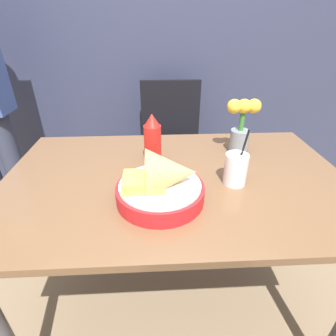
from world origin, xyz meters
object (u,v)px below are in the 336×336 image
(food_basket, at_px, (164,184))
(ketchup_bottle, at_px, (153,140))
(drink_cup, at_px, (235,170))
(chair_far_window, at_px, (171,138))
(flower_vase, at_px, (241,125))

(food_basket, height_order, ketchup_bottle, ketchup_bottle)
(ketchup_bottle, distance_m, drink_cup, 0.34)
(chair_far_window, relative_size, flower_vase, 3.88)
(chair_far_window, bearing_deg, food_basket, -95.10)
(food_basket, distance_m, flower_vase, 0.47)
(chair_far_window, relative_size, drink_cup, 4.07)
(ketchup_bottle, bearing_deg, food_basket, -82.76)
(chair_far_window, height_order, food_basket, food_basket)
(drink_cup, bearing_deg, flower_vase, 71.04)
(ketchup_bottle, height_order, drink_cup, drink_cup)
(drink_cup, bearing_deg, chair_far_window, 100.30)
(chair_far_window, distance_m, ketchup_bottle, 0.80)
(flower_vase, bearing_deg, drink_cup, -108.96)
(flower_vase, bearing_deg, food_basket, -135.55)
(food_basket, xyz_separation_m, drink_cup, (0.25, 0.08, -0.01))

